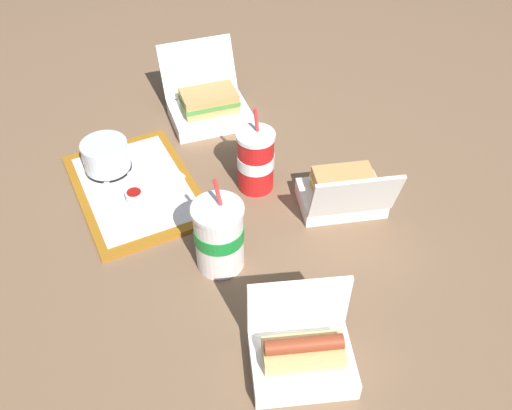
{
  "coord_description": "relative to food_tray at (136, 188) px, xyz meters",
  "views": [
    {
      "loc": [
        -0.7,
        0.49,
        0.89
      ],
      "look_at": [
        0.01,
        -0.03,
        0.05
      ],
      "focal_mm": 40.0,
      "sensor_mm": 36.0,
      "label": 1
    }
  ],
  "objects": [
    {
      "name": "cake_container",
      "position": [
        0.1,
        0.02,
        0.04
      ],
      "size": [
        0.11,
        0.11,
        0.07
      ],
      "color": "black",
      "rests_on": "food_tray"
    },
    {
      "name": "ketchup_cup",
      "position": [
        -0.04,
        0.02,
        0.02
      ],
      "size": [
        0.04,
        0.04,
        0.02
      ],
      "color": "white",
      "rests_on": "food_tray"
    },
    {
      "name": "clamshell_hotdog_front",
      "position": [
        -0.58,
        -0.01,
        0.03
      ],
      "size": [
        0.2,
        0.22,
        0.17
      ],
      "color": "white",
      "rests_on": "ground_plane"
    },
    {
      "name": "clamshell_sandwich_center",
      "position": [
        0.14,
        -0.29,
        0.04
      ],
      "size": [
        0.26,
        0.26,
        0.17
      ],
      "color": "white",
      "rests_on": "ground_plane"
    },
    {
      "name": "plastic_fork",
      "position": [
        0.0,
        0.08,
        0.01
      ],
      "size": [
        0.1,
        0.07,
        0.0
      ],
      "primitive_type": "cube",
      "rotation": [
        0.0,
        0.0,
        -0.55
      ],
      "color": "white",
      "rests_on": "food_tray"
    },
    {
      "name": "food_tray",
      "position": [
        0.0,
        0.0,
        0.0
      ],
      "size": [
        0.41,
        0.32,
        0.01
      ],
      "color": "#A56619",
      "rests_on": "ground_plane"
    },
    {
      "name": "clamshell_sandwich_right",
      "position": [
        -0.33,
        -0.34,
        0.04
      ],
      "size": [
        0.23,
        0.24,
        0.16
      ],
      "color": "white",
      "rests_on": "ground_plane"
    },
    {
      "name": "soda_cup_center",
      "position": [
        -0.15,
        -0.23,
        0.07
      ],
      "size": [
        0.09,
        0.09,
        0.21
      ],
      "color": "red",
      "rests_on": "ground_plane"
    },
    {
      "name": "soda_cup_front",
      "position": [
        -0.3,
        -0.03,
        0.07
      ],
      "size": [
        0.1,
        0.1,
        0.21
      ],
      "color": "white",
      "rests_on": "ground_plane"
    },
    {
      "name": "napkin_stack",
      "position": [
        0.0,
        -0.06,
        0.01
      ],
      "size": [
        0.11,
        0.11,
        0.0
      ],
      "primitive_type": "cube",
      "rotation": [
        0.0,
        0.0,
        0.07
      ],
      "color": "white",
      "rests_on": "food_tray"
    },
    {
      "name": "ground_plane",
      "position": [
        -0.25,
        -0.13,
        -0.01
      ],
      "size": [
        3.2,
        3.2,
        0.0
      ],
      "primitive_type": "plane",
      "color": "brown"
    }
  ]
}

